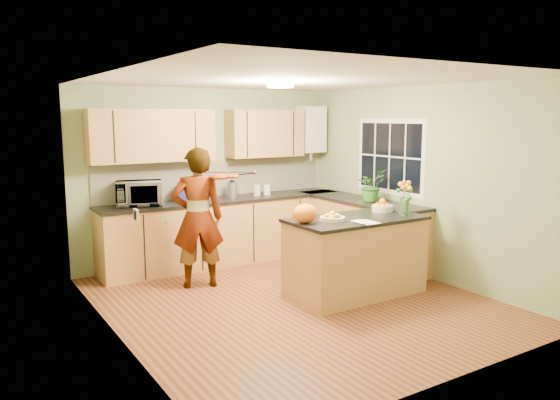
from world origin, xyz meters
TOP-DOWN VIEW (x-y plane):
  - floor at (0.00, 0.00)m, footprint 4.50×4.50m
  - ceiling at (0.00, 0.00)m, footprint 4.00×4.50m
  - wall_back at (0.00, 2.25)m, footprint 4.00×0.02m
  - wall_front at (0.00, -2.25)m, footprint 4.00×0.02m
  - wall_left at (-2.00, 0.00)m, footprint 0.02×4.50m
  - wall_right at (2.00, 0.00)m, footprint 0.02×4.50m
  - back_counter at (0.10, 1.95)m, footprint 3.64×0.62m
  - right_counter at (1.70, 0.85)m, footprint 0.62×2.24m
  - splashback at (0.10, 2.23)m, footprint 3.60×0.02m
  - upper_cabinets at (-0.18, 2.08)m, footprint 3.20×0.34m
  - boiler at (1.70, 2.09)m, footprint 0.40×0.30m
  - window_right at (1.99, 0.60)m, footprint 0.01×1.30m
  - light_switch at (-1.99, -0.60)m, footprint 0.02×0.09m
  - ceiling_lamp at (0.00, 0.30)m, footprint 0.30×0.30m
  - peninsula_island at (0.76, -0.17)m, footprint 1.63×0.83m
  - fruit_dish at (0.41, -0.17)m, footprint 0.29×0.29m
  - orange_bowl at (1.31, -0.02)m, footprint 0.26×0.26m
  - flower_vase at (1.36, -0.35)m, footprint 0.24×0.24m
  - orange_bag at (0.06, -0.12)m, footprint 0.36×0.33m
  - papers at (0.66, -0.47)m, footprint 0.20×0.27m
  - violinist at (-0.69, 1.11)m, footprint 0.73×0.59m
  - violin at (-0.49, 0.89)m, footprint 0.62×0.54m
  - microwave at (-1.13, 1.98)m, footprint 0.68×0.56m
  - blue_box at (-0.42, 1.99)m, footprint 0.36×0.31m
  - kettle at (0.23, 1.98)m, footprint 0.16×0.16m
  - jar_cream at (0.63, 1.94)m, footprint 0.13×0.13m
  - jar_white at (0.79, 1.93)m, footprint 0.10×0.10m
  - potted_plant at (1.70, 0.65)m, footprint 0.44×0.40m

SIDE VIEW (x-z plane):
  - floor at x=0.00m, z-range 0.00..0.00m
  - peninsula_island at x=0.76m, z-range 0.00..0.93m
  - back_counter at x=0.10m, z-range 0.00..0.94m
  - right_counter at x=1.70m, z-range 0.00..0.94m
  - violinist at x=-0.69m, z-range 0.00..1.74m
  - papers at x=0.66m, z-range 0.93..0.94m
  - fruit_dish at x=0.41m, z-range 0.92..1.02m
  - orange_bowl at x=1.31m, z-range 0.92..1.07m
  - jar_white at x=0.79m, z-range 0.94..1.10m
  - jar_cream at x=0.63m, z-range 0.94..1.10m
  - orange_bag at x=0.06m, z-range 0.93..1.15m
  - blue_box at x=-0.42m, z-range 0.94..1.18m
  - kettle at x=0.23m, z-range 0.91..1.21m
  - microwave at x=-1.13m, z-range 0.94..1.26m
  - potted_plant at x=1.70m, z-range 0.94..1.39m
  - splashback at x=0.10m, z-range 0.94..1.46m
  - flower_vase at x=1.36m, z-range 1.00..1.45m
  - wall_back at x=0.00m, z-range 0.00..2.50m
  - wall_front at x=0.00m, z-range 0.00..2.50m
  - wall_left at x=-2.00m, z-range 0.00..2.50m
  - wall_right at x=2.00m, z-range 0.00..2.50m
  - light_switch at x=-1.99m, z-range 1.26..1.34m
  - violin at x=-0.49m, z-range 1.31..1.47m
  - window_right at x=1.99m, z-range 1.02..2.08m
  - upper_cabinets at x=-0.18m, z-range 1.50..2.20m
  - boiler at x=1.70m, z-range 1.47..2.33m
  - ceiling_lamp at x=0.00m, z-range 2.43..2.50m
  - ceiling at x=0.00m, z-range 2.49..2.51m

